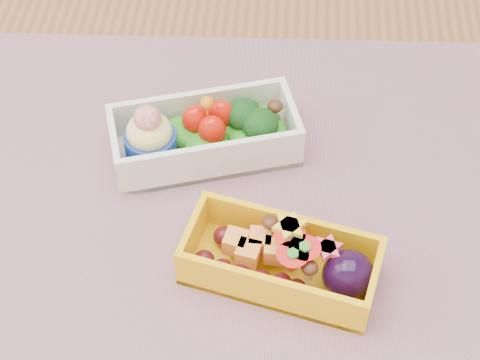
# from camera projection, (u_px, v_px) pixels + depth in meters

# --- Properties ---
(table) EXTENTS (1.20, 0.80, 0.75)m
(table) POSITION_uv_depth(u_px,v_px,m) (237.00, 292.00, 0.71)
(table) COLOR brown
(table) RESTS_ON ground
(placemat) EXTENTS (0.59, 0.47, 0.00)m
(placemat) POSITION_uv_depth(u_px,v_px,m) (230.00, 214.00, 0.64)
(placemat) COLOR #A16F87
(placemat) RESTS_ON table
(bento_white) EXTENTS (0.17, 0.11, 0.07)m
(bento_white) POSITION_uv_depth(u_px,v_px,m) (204.00, 135.00, 0.67)
(bento_white) COLOR white
(bento_white) RESTS_ON placemat
(bento_yellow) EXTENTS (0.16, 0.10, 0.05)m
(bento_yellow) POSITION_uv_depth(u_px,v_px,m) (285.00, 261.00, 0.59)
(bento_yellow) COLOR yellow
(bento_yellow) RESTS_ON placemat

